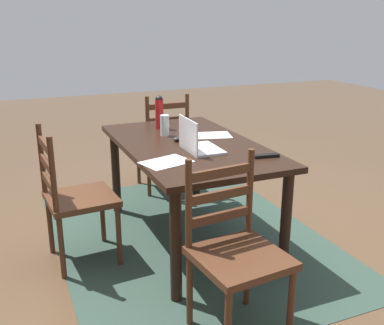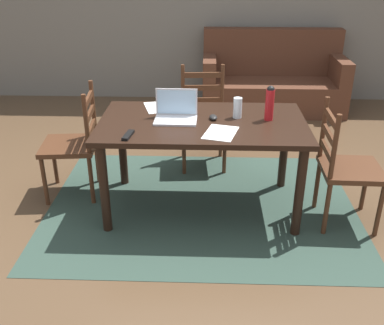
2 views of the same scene
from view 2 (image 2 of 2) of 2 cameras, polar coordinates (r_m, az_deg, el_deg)
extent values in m
plane|color=brown|center=(3.77, 1.23, -5.49)|extent=(14.00, 14.00, 0.00)
cube|color=#2D4238|center=(3.76, 1.23, -5.45)|extent=(2.52, 1.92, 0.01)
cube|color=black|center=(3.44, 1.34, 5.00)|extent=(1.58, 0.91, 0.04)
cylinder|color=black|center=(3.35, -11.11, -3.28)|extent=(0.07, 0.07, 0.71)
cylinder|color=black|center=(3.33, 13.52, -3.69)|extent=(0.07, 0.07, 0.71)
cylinder|color=black|center=(4.00, -8.86, 1.95)|extent=(0.07, 0.07, 0.71)
cylinder|color=black|center=(3.99, 11.63, 1.63)|extent=(0.07, 0.07, 0.71)
cube|color=#4C2B19|center=(3.90, -15.39, 2.09)|extent=(0.48, 0.48, 0.04)
cylinder|color=#4C2B19|center=(3.87, -18.24, -2.33)|extent=(0.04, 0.04, 0.43)
cylinder|color=#4C2B19|center=(4.20, -17.09, 0.11)|extent=(0.04, 0.04, 0.43)
cylinder|color=#4C2B19|center=(3.79, -12.69, -2.23)|extent=(0.04, 0.04, 0.43)
cylinder|color=#4C2B19|center=(4.13, -11.96, 0.25)|extent=(0.04, 0.04, 0.43)
cylinder|color=#4C2B19|center=(3.59, -13.27, 4.62)|extent=(0.04, 0.04, 0.50)
cylinder|color=#4C2B19|center=(3.94, -12.46, 6.62)|extent=(0.04, 0.04, 0.50)
cube|color=#4C2B19|center=(3.80, -12.70, 4.26)|extent=(0.06, 0.36, 0.05)
cube|color=#4C2B19|center=(3.76, -12.88, 6.03)|extent=(0.06, 0.36, 0.05)
cube|color=#4C2B19|center=(3.72, -13.07, 7.83)|extent=(0.06, 0.36, 0.05)
cube|color=#4C2B19|center=(4.28, 1.47, 5.19)|extent=(0.47, 0.47, 0.04)
cylinder|color=#4C2B19|center=(4.21, 4.17, 1.30)|extent=(0.04, 0.04, 0.43)
cylinder|color=#4C2B19|center=(4.19, -1.01, 1.23)|extent=(0.04, 0.04, 0.43)
cylinder|color=#4C2B19|center=(4.56, 3.68, 3.29)|extent=(0.04, 0.04, 0.43)
cylinder|color=#4C2B19|center=(4.53, -1.11, 3.23)|extent=(0.04, 0.04, 0.43)
cylinder|color=#4C2B19|center=(4.40, 3.85, 9.18)|extent=(0.04, 0.04, 0.50)
cylinder|color=#4C2B19|center=(4.38, -1.17, 9.14)|extent=(0.04, 0.04, 0.50)
cube|color=#4C2B19|center=(4.42, 1.33, 7.93)|extent=(0.36, 0.05, 0.05)
cube|color=#4C2B19|center=(4.38, 1.35, 9.48)|extent=(0.36, 0.05, 0.05)
cube|color=#4C2B19|center=(4.35, 1.37, 11.06)|extent=(0.36, 0.05, 0.05)
cube|color=#4C2B19|center=(3.56, 19.61, -0.85)|extent=(0.45, 0.45, 0.04)
cylinder|color=#4C2B19|center=(3.88, 21.12, -2.76)|extent=(0.04, 0.04, 0.43)
cylinder|color=#4C2B19|center=(3.57, 22.74, -5.67)|extent=(0.04, 0.04, 0.43)
cylinder|color=#4C2B19|center=(3.78, 15.62, -2.67)|extent=(0.04, 0.04, 0.43)
cylinder|color=#4C2B19|center=(3.46, 16.76, -5.67)|extent=(0.04, 0.04, 0.43)
cylinder|color=#4C2B19|center=(3.58, 16.38, 4.17)|extent=(0.04, 0.04, 0.50)
cylinder|color=#4C2B19|center=(3.24, 17.67, 1.68)|extent=(0.04, 0.04, 0.50)
cube|color=#4C2B19|center=(3.45, 16.78, 1.46)|extent=(0.03, 0.36, 0.05)
cube|color=#4C2B19|center=(3.40, 17.05, 3.38)|extent=(0.03, 0.36, 0.05)
cube|color=#4C2B19|center=(3.35, 17.32, 5.35)|extent=(0.03, 0.36, 0.05)
cube|color=#512D1E|center=(6.01, 10.10, 8.45)|extent=(1.80, 0.80, 0.40)
cube|color=#512D1E|center=(6.18, 10.11, 13.71)|extent=(1.80, 0.20, 0.60)
cube|color=#512D1E|center=(6.09, 18.16, 11.22)|extent=(0.16, 0.80, 0.30)
cube|color=#512D1E|center=(5.86, 2.23, 11.93)|extent=(0.16, 0.80, 0.30)
cube|color=silver|center=(3.42, -2.10, 5.37)|extent=(0.32, 0.23, 0.02)
cube|color=silver|center=(3.49, -1.97, 7.72)|extent=(0.32, 0.02, 0.21)
cube|color=#A5CCEA|center=(3.48, -1.98, 7.69)|extent=(0.30, 0.01, 0.19)
cylinder|color=red|center=(3.47, 9.84, 7.22)|extent=(0.07, 0.07, 0.24)
sphere|color=black|center=(3.43, 9.98, 9.11)|extent=(0.06, 0.06, 0.06)
cylinder|color=silver|center=(3.49, 5.82, 6.94)|extent=(0.07, 0.07, 0.16)
ellipsoid|color=black|center=(3.47, 2.72, 5.78)|extent=(0.07, 0.11, 0.03)
cube|color=black|center=(3.17, -8.12, 3.47)|extent=(0.07, 0.17, 0.02)
cube|color=white|center=(3.74, -4.26, 7.03)|extent=(0.28, 0.34, 0.00)
cube|color=white|center=(3.21, 3.66, 3.80)|extent=(0.28, 0.34, 0.00)
camera|label=1|loc=(5.34, -33.50, 18.27)|focal=42.80mm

